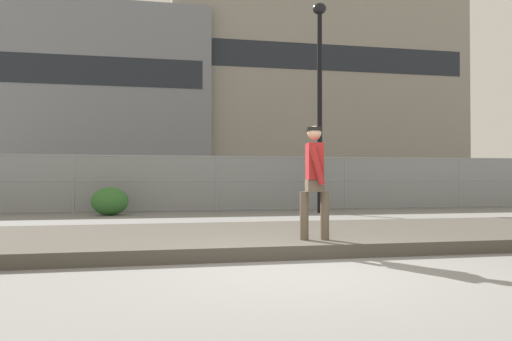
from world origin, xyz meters
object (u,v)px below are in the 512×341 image
(skateboard, at_px, (315,249))
(parked_car_near, at_px, (131,185))
(shrub_left, at_px, (110,201))
(skater, at_px, (314,178))
(parked_car_mid, at_px, (280,184))
(parked_car_far, at_px, (426,184))
(street_lamp, at_px, (320,82))

(skateboard, height_order, parked_car_near, parked_car_near)
(skateboard, bearing_deg, shrub_left, 116.54)
(skater, xyz_separation_m, parked_car_mid, (2.33, 11.76, -0.28))
(shrub_left, bearing_deg, parked_car_mid, 33.27)
(shrub_left, bearing_deg, parked_car_far, 17.66)
(shrub_left, bearing_deg, skateboard, -63.46)
(shrub_left, bearing_deg, parked_car_near, 86.03)
(skater, height_order, street_lamp, street_lamp)
(skateboard, relative_size, street_lamp, 0.12)
(skateboard, bearing_deg, parked_car_far, 52.92)
(parked_car_mid, bearing_deg, parked_car_near, 179.32)
(skateboard, xyz_separation_m, shrub_left, (-3.85, 7.70, 0.36))
(parked_car_mid, xyz_separation_m, shrub_left, (-6.18, -4.06, -0.42))
(parked_car_near, distance_m, parked_car_far, 12.44)
(skateboard, distance_m, shrub_left, 8.61)
(skater, xyz_separation_m, parked_car_near, (-3.56, 11.83, -0.28))
(shrub_left, bearing_deg, skater, -63.46)
(skateboard, height_order, shrub_left, shrub_left)
(parked_car_far, bearing_deg, street_lamp, -145.75)
(street_lamp, relative_size, shrub_left, 6.24)
(skateboard, relative_size, parked_car_near, 0.18)
(parked_car_near, bearing_deg, street_lamp, -35.08)
(parked_car_mid, bearing_deg, parked_car_far, -0.03)
(street_lamp, bearing_deg, parked_car_mid, 93.79)
(skater, bearing_deg, skateboard, -90.00)
(street_lamp, xyz_separation_m, parked_car_mid, (-0.28, 4.27, -3.35))
(parked_car_near, bearing_deg, shrub_left, -93.97)
(skater, bearing_deg, street_lamp, 70.73)
(skater, bearing_deg, parked_car_far, 52.92)
(parked_car_mid, distance_m, parked_car_far, 6.55)
(street_lamp, relative_size, parked_car_mid, 1.49)
(skater, distance_m, parked_car_mid, 11.99)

